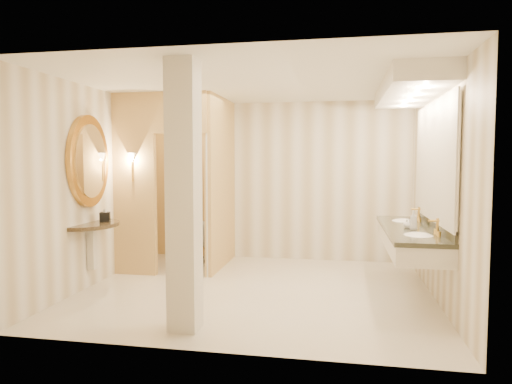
% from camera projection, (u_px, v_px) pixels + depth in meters
% --- Properties ---
extents(floor, '(4.50, 4.50, 0.00)m').
position_uv_depth(floor, '(256.00, 290.00, 6.03)').
color(floor, beige).
rests_on(floor, ground).
extents(ceiling, '(4.50, 4.50, 0.00)m').
position_uv_depth(ceiling, '(256.00, 83.00, 5.84)').
color(ceiling, white).
rests_on(ceiling, wall_back).
extents(wall_back, '(4.50, 0.02, 2.70)m').
position_uv_depth(wall_back, '(277.00, 181.00, 7.90)').
color(wall_back, silver).
rests_on(wall_back, floor).
extents(wall_front, '(4.50, 0.02, 2.70)m').
position_uv_depth(wall_front, '(214.00, 202.00, 3.97)').
color(wall_front, silver).
rests_on(wall_front, floor).
extents(wall_left, '(0.02, 4.00, 2.70)m').
position_uv_depth(wall_left, '(97.00, 186.00, 6.34)').
color(wall_left, silver).
rests_on(wall_left, floor).
extents(wall_right, '(0.02, 4.00, 2.70)m').
position_uv_depth(wall_right, '(438.00, 190.00, 5.53)').
color(wall_right, silver).
rests_on(wall_right, floor).
extents(toilet_closet, '(1.50, 1.55, 2.70)m').
position_uv_depth(toilet_closet, '(197.00, 181.00, 7.09)').
color(toilet_closet, tan).
rests_on(toilet_closet, floor).
extents(wall_sconce, '(0.14, 0.14, 0.42)m').
position_uv_depth(wall_sconce, '(132.00, 159.00, 6.68)').
color(wall_sconce, gold).
rests_on(wall_sconce, toilet_closet).
extents(vanity, '(0.75, 2.45, 2.09)m').
position_uv_depth(vanity, '(414.00, 167.00, 5.65)').
color(vanity, silver).
rests_on(vanity, floor).
extents(console_shelf, '(0.94, 0.94, 1.92)m').
position_uv_depth(console_shelf, '(89.00, 188.00, 6.07)').
color(console_shelf, black).
rests_on(console_shelf, floor).
extents(pillar, '(0.29, 0.29, 2.70)m').
position_uv_depth(pillar, '(184.00, 197.00, 4.54)').
color(pillar, silver).
rests_on(pillar, floor).
extents(tissue_box, '(0.17, 0.17, 0.13)m').
position_uv_depth(tissue_box, '(105.00, 217.00, 6.21)').
color(tissue_box, black).
rests_on(tissue_box, console_shelf).
extents(toilet, '(0.57, 0.79, 0.72)m').
position_uv_depth(toilet, '(209.00, 240.00, 7.72)').
color(toilet, white).
rests_on(toilet, floor).
extents(soap_bottle_a, '(0.08, 0.08, 0.15)m').
position_uv_depth(soap_bottle_a, '(413.00, 222.00, 5.67)').
color(soap_bottle_a, beige).
rests_on(soap_bottle_a, vanity).
extents(soap_bottle_b, '(0.10, 0.10, 0.11)m').
position_uv_depth(soap_bottle_b, '(407.00, 224.00, 5.63)').
color(soap_bottle_b, silver).
rests_on(soap_bottle_b, vanity).
extents(soap_bottle_c, '(0.09, 0.09, 0.23)m').
position_uv_depth(soap_bottle_c, '(414.00, 220.00, 5.48)').
color(soap_bottle_c, '#C6B28C').
rests_on(soap_bottle_c, vanity).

